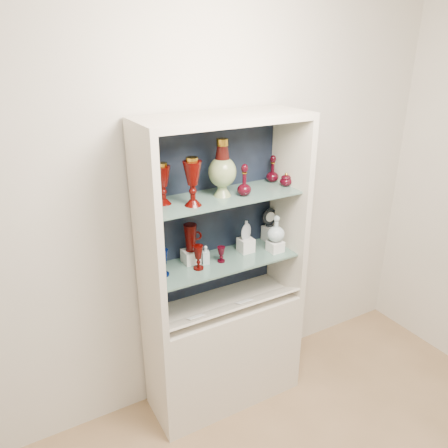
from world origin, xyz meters
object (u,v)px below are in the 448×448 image
ruby_pitcher (190,238)px  clear_square_bottle (206,255)px  pedestal_lamp_left (163,184)px  enamel_urn (222,168)px  flat_flask (246,229)px  lidded_bowl (286,179)px  ruby_goblet_small (221,254)px  cameo_medallion (270,217)px  cobalt_goblet (163,263)px  pedestal_lamp_right (193,182)px  ruby_decanter_a (244,178)px  ruby_decanter_b (273,168)px  ruby_goblet_tall (198,257)px  clear_round_decanter (276,229)px

ruby_pitcher → clear_square_bottle: size_ratio=1.42×
pedestal_lamp_left → ruby_pitcher: size_ratio=1.38×
enamel_urn → flat_flask: bearing=8.2°
lidded_bowl → clear_square_bottle: 0.68m
ruby_goblet_small → cameo_medallion: bearing=15.3°
ruby_goblet_small → flat_flask: flat_flask is taller
enamel_urn → ruby_goblet_small: enamel_urn is taller
pedestal_lamp_left → cobalt_goblet: pedestal_lamp_left is taller
pedestal_lamp_left → pedestal_lamp_right: (0.13, -0.10, 0.02)m
ruby_decanter_a → clear_square_bottle: (-0.23, 0.07, -0.47)m
ruby_decanter_b → lidded_bowl: ruby_decanter_b is taller
ruby_pitcher → ruby_decanter_b: bearing=20.1°
pedestal_lamp_left → cobalt_goblet: bearing=-137.0°
clear_square_bottle → cameo_medallion: bearing=10.0°
cameo_medallion → enamel_urn: bearing=-164.4°
pedestal_lamp_left → ruby_decanter_a: bearing=-11.9°
pedestal_lamp_right → ruby_goblet_tall: bearing=38.6°
ruby_goblet_tall → clear_square_bottle: ruby_goblet_tall is taller
ruby_goblet_small → clear_round_decanter: 0.39m
ruby_goblet_small → clear_round_decanter: (0.38, -0.04, 0.10)m
clear_square_bottle → ruby_decanter_b: bearing=8.3°
lidded_bowl → ruby_pitcher: bearing=171.0°
clear_round_decanter → ruby_pitcher: bearing=166.6°
cobalt_goblet → cameo_medallion: bearing=7.3°
enamel_urn → ruby_goblet_tall: 0.54m
ruby_decanter_b → pedestal_lamp_left: bearing=-176.6°
ruby_decanter_b → ruby_pitcher: 0.69m
pedestal_lamp_left → pedestal_lamp_right: bearing=-37.3°
cameo_medallion → pedestal_lamp_left: bearing=-172.9°
pedestal_lamp_right → ruby_goblet_small: size_ratio=2.70×
enamel_urn → ruby_decanter_b: (0.41, 0.08, -0.07)m
clear_square_bottle → cameo_medallion: (0.53, 0.09, 0.11)m
pedestal_lamp_right → ruby_pitcher: (0.04, 0.13, -0.39)m
ruby_decanter_a → cameo_medallion: size_ratio=1.60×
pedestal_lamp_left → enamel_urn: (0.35, -0.04, 0.05)m
ruby_decanter_a → flat_flask: size_ratio=1.67×
lidded_bowl → cobalt_goblet: bearing=178.1°
lidded_bowl → ruby_decanter_b: bearing=100.9°
enamel_urn → ruby_goblet_small: 0.54m
ruby_goblet_tall → ruby_pitcher: ruby_pitcher is taller
lidded_bowl → cameo_medallion: (-0.02, 0.13, -0.30)m
ruby_decanter_a → lidded_bowl: size_ratio=2.44×
ruby_decanter_a → pedestal_lamp_right: bearing=-179.6°
pedestal_lamp_left → flat_flask: (0.54, -0.01, -0.38)m
ruby_decanter_a → clear_round_decanter: size_ratio=1.26×
ruby_pitcher → cobalt_goblet: bearing=-143.1°
pedestal_lamp_left → clear_square_bottle: 0.53m
cobalt_goblet → ruby_goblet_tall: 0.21m
pedestal_lamp_left → ruby_goblet_small: 0.59m
pedestal_lamp_right → cobalt_goblet: 0.51m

